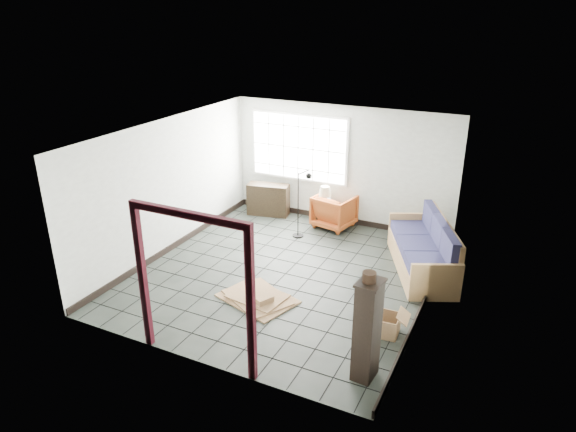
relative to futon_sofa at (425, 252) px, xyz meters
The scene contains 15 objects.
ground 2.57m from the futon_sofa, 150.35° to the right, with size 5.50×5.50×0.00m, color black.
room_shell 2.86m from the futon_sofa, 150.91° to the right, with size 5.02×5.52×2.61m.
window_panel 3.73m from the futon_sofa, 155.86° to the left, with size 2.32×0.08×1.52m.
doorway_trim 4.65m from the futon_sofa, 119.21° to the right, with size 1.80×0.08×2.20m.
futon_sofa is the anchor object (origin of this frame).
armchair 2.49m from the futon_sofa, 152.74° to the left, with size 0.78×0.73×0.80m, color #993716.
side_table 2.65m from the futon_sofa, 154.52° to the left, with size 0.51×0.51×0.49m.
table_lamp 2.70m from the futon_sofa, 155.62° to the left, with size 0.35×0.35×0.42m.
projector 2.73m from the futon_sofa, 155.28° to the left, with size 0.36×0.33×0.11m.
floor_lamp 2.65m from the futon_sofa, behind, with size 0.46×0.30×1.49m.
console_shelf 4.01m from the futon_sofa, 163.47° to the left, with size 1.00×0.55×0.73m.
tall_shelf 3.32m from the futon_sofa, 91.11° to the right, with size 0.33×0.41×1.42m.
pot 3.49m from the futon_sofa, 91.41° to the right, with size 0.20×0.20×0.13m.
open_box 2.26m from the futon_sofa, 93.05° to the right, with size 0.75×0.40×0.41m.
cardboard_pile 3.19m from the futon_sofa, 134.60° to the right, with size 1.41×1.19×0.18m.
Camera 1 is at (3.63, -7.36, 4.51)m, focal length 32.00 mm.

